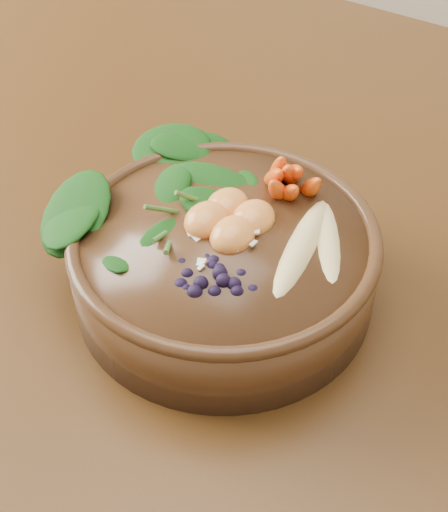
% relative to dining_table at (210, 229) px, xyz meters
% --- Properties ---
extents(ground, '(4.00, 4.00, 0.00)m').
position_rel_dining_table_xyz_m(ground, '(0.00, 0.00, -0.66)').
color(ground, '#381E0F').
rests_on(ground, ground).
extents(dining_table, '(1.60, 0.90, 0.75)m').
position_rel_dining_table_xyz_m(dining_table, '(0.00, 0.00, 0.00)').
color(dining_table, '#331C0C').
rests_on(dining_table, ground).
extents(stoneware_bowl, '(0.33, 0.33, 0.07)m').
position_rel_dining_table_xyz_m(stoneware_bowl, '(0.12, -0.15, 0.13)').
color(stoneware_bowl, '#4E3019').
rests_on(stoneware_bowl, dining_table).
extents(kale_heap, '(0.21, 0.20, 0.04)m').
position_rel_dining_table_xyz_m(kale_heap, '(0.06, -0.11, 0.18)').
color(kale_heap, '#13460F').
rests_on(kale_heap, stoneware_bowl).
extents(carrot_cluster, '(0.07, 0.07, 0.07)m').
position_rel_dining_table_xyz_m(carrot_cluster, '(0.13, -0.07, 0.20)').
color(carrot_cluster, '#FD591B').
rests_on(carrot_cluster, stoneware_bowl).
extents(banana_halves, '(0.09, 0.15, 0.02)m').
position_rel_dining_table_xyz_m(banana_halves, '(0.18, -0.12, 0.17)').
color(banana_halves, '#E0CC84').
rests_on(banana_halves, stoneware_bowl).
extents(mandarin_cluster, '(0.10, 0.10, 0.03)m').
position_rel_dining_table_xyz_m(mandarin_cluster, '(0.11, -0.13, 0.18)').
color(mandarin_cluster, orange).
rests_on(mandarin_cluster, stoneware_bowl).
extents(blueberry_pile, '(0.14, 0.13, 0.04)m').
position_rel_dining_table_xyz_m(blueberry_pile, '(0.14, -0.20, 0.18)').
color(blueberry_pile, black).
rests_on(blueberry_pile, stoneware_bowl).
extents(coconut_flakes, '(0.10, 0.09, 0.01)m').
position_rel_dining_table_xyz_m(coconut_flakes, '(0.13, -0.16, 0.17)').
color(coconut_flakes, white).
rests_on(coconut_flakes, stoneware_bowl).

